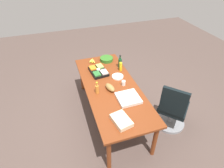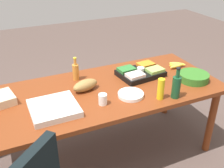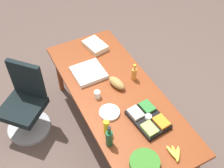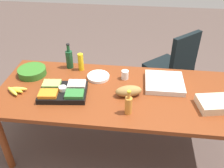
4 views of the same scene
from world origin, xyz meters
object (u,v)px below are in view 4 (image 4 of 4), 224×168
paper_plate_stack (98,77)px  bread_loaf (129,91)px  wine_bottle (69,59)px  veggie_tray (63,91)px  office_chair (170,74)px  sheet_cake (217,104)px  mustard_bottle (81,62)px  salad_bowl (32,72)px  conference_table (119,98)px  pizza_box (164,83)px  banana_bunch (15,90)px  dressing_bottle (128,105)px  paper_cup (125,75)px

paper_plate_stack → bread_loaf: bearing=-38.7°
wine_bottle → veggie_tray: bearing=-82.6°
office_chair → sheet_cake: 1.19m
mustard_bottle → salad_bowl: (-0.47, -0.15, -0.06)m
salad_bowl → conference_table: bearing=-11.8°
conference_table → wine_bottle: 0.69m
bread_loaf → paper_plate_stack: (-0.32, 0.25, -0.04)m
pizza_box → banana_bunch: size_ratio=1.81×
conference_table → mustard_bottle: 0.57m
bread_loaf → veggie_tray: size_ratio=0.53×
veggie_tray → dressing_bottle: dressing_bottle is taller
bread_loaf → pizza_box: bread_loaf is taller
veggie_tray → mustard_bottle: size_ratio=2.43×
banana_bunch → wine_bottle: size_ratio=0.73×
conference_table → wine_bottle: size_ratio=8.27×
conference_table → wine_bottle: bearing=146.1°
wine_bottle → office_chair: bearing=27.4°
salad_bowl → pizza_box: bearing=-1.2°
bread_loaf → wine_bottle: (-0.65, 0.42, 0.06)m
dressing_bottle → paper_cup: bearing=97.3°
bread_loaf → sheet_cake: size_ratio=0.75×
sheet_cake → mustard_bottle: bearing=160.0°
salad_bowl → sheet_cake: 1.78m
salad_bowl → sheet_cake: same height
dressing_bottle → paper_plate_stack: (-0.33, 0.49, -0.07)m
office_chair → paper_cup: office_chair is taller
pizza_box → dressing_bottle: (-0.32, -0.44, 0.06)m
dressing_bottle → sheet_cake: size_ratio=0.70×
mustard_bottle → salad_bowl: 0.50m
banana_bunch → paper_plate_stack: bearing=24.4°
dressing_bottle → sheet_cake: dressing_bottle is taller
wine_bottle → pizza_box: bearing=-12.3°
wine_bottle → conference_table: bearing=-33.9°
conference_table → office_chair: bearing=58.6°
conference_table → office_chair: office_chair is taller
banana_bunch → dressing_bottle: size_ratio=0.89×
sheet_cake → banana_bunch: bearing=180.0°
paper_plate_stack → salad_bowl: bearing=-178.6°
office_chair → pizza_box: size_ratio=2.73×
salad_bowl → dressing_bottle: size_ratio=1.24×
salad_bowl → sheet_cake: bearing=-10.1°
paper_plate_stack → paper_cup: bearing=3.9°
pizza_box → sheet_cake: 0.51m
veggie_tray → salad_bowl: (-0.41, 0.29, -0.00)m
banana_bunch → sheet_cake: 1.79m
office_chair → banana_bunch: bearing=-144.6°
bread_loaf → paper_plate_stack: bread_loaf is taller
pizza_box → mustard_bottle: size_ratio=1.95×
wine_bottle → paper_cup: wine_bottle is taller
dressing_bottle → paper_cup: dressing_bottle is taller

